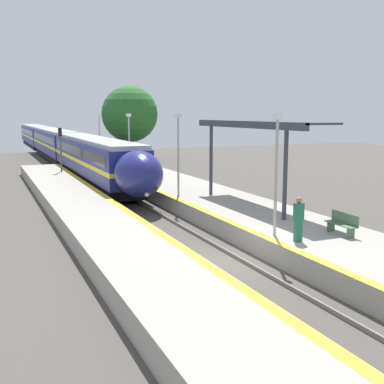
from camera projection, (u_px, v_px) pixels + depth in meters
ground_plane at (222, 262)px, 18.74m from camera, size 120.00×120.00×0.00m
rail_left at (206, 263)px, 18.45m from camera, size 0.08×90.00×0.15m
rail_right at (238, 258)px, 19.01m from camera, size 0.08×90.00×0.15m
train at (56, 143)px, 58.97m from camera, size 2.89×71.80×3.78m
platform_right at (309, 240)px, 20.29m from camera, size 4.99×64.00×0.88m
platform_left at (139, 262)px, 17.35m from camera, size 3.52×64.00×0.88m
platform_bench at (342, 223)px, 19.45m from camera, size 0.44×1.58×0.89m
person_waiting at (299, 218)px, 18.32m from camera, size 0.36×0.23×1.73m
railway_signal at (61, 149)px, 40.28m from camera, size 0.28×0.28×4.57m
lamppost_near at (276, 166)px, 18.92m from camera, size 0.36×0.20×4.87m
lamppost_mid at (178, 149)px, 28.32m from camera, size 0.36×0.20×4.87m
lamppost_far at (129, 140)px, 37.72m from camera, size 0.36×0.20×4.87m
lamppost_farthest at (100, 135)px, 47.12m from camera, size 0.36×0.20×4.87m
station_canopy at (253, 127)px, 25.38m from camera, size 2.02×10.81×4.48m
background_tree_right at (130, 114)px, 59.42m from camera, size 6.92×6.92×9.15m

